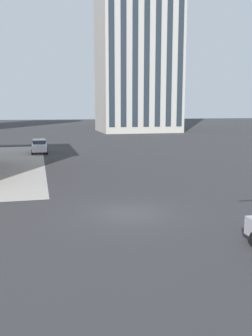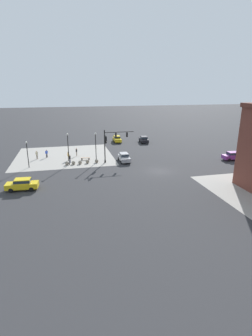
# 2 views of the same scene
# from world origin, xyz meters

# --- Properties ---
(ground_plane) EXTENTS (320.00, 320.00, 0.00)m
(ground_plane) POSITION_xyz_m (0.00, 0.00, 0.00)
(ground_plane) COLOR #2D2D30
(car_cross_eastbound) EXTENTS (1.91, 4.41, 1.68)m
(car_cross_eastbound) POSITION_xyz_m (-4.41, 28.04, 0.92)
(car_cross_eastbound) COLOR silver
(car_cross_eastbound) RESTS_ON ground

